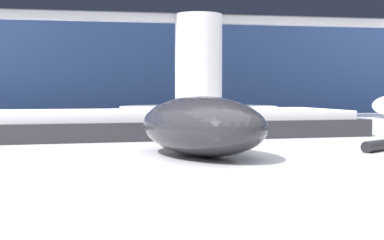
{
  "coord_description": "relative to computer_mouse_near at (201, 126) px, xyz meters",
  "views": [
    {
      "loc": [
        -0.12,
        -0.43,
        0.79
      ],
      "look_at": [
        -0.05,
        -0.05,
        0.77
      ],
      "focal_mm": 50.0,
      "sensor_mm": 36.0,
      "label": 1
    }
  ],
  "objects": [
    {
      "name": "partition_panel",
      "position": [
        0.05,
        0.75,
        -0.17
      ],
      "size": [
        5.0,
        0.03,
        1.2
      ],
      "color": "navy",
      "rests_on": "ground_plane"
    },
    {
      "name": "computer_mouse_near",
      "position": [
        0.0,
        0.0,
        0.0
      ],
      "size": [
        0.1,
        0.13,
        0.04
      ],
      "rotation": [
        0.0,
        0.0,
        0.31
      ],
      "color": "#232328",
      "rests_on": "desk"
    },
    {
      "name": "keyboard",
      "position": [
        -0.01,
        0.17,
        -0.01
      ],
      "size": [
        0.39,
        0.16,
        0.02
      ],
      "rotation": [
        0.0,
        0.0,
        0.07
      ],
      "color": "#28282D",
      "rests_on": "desk"
    }
  ]
}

